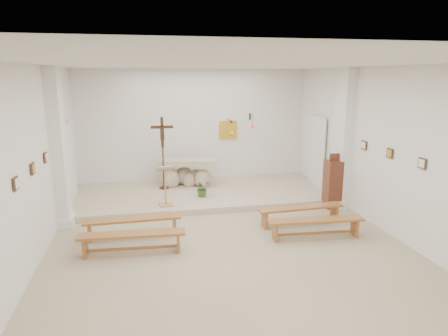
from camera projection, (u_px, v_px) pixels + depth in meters
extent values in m
cube|color=tan|center=(229.00, 248.00, 7.83)|extent=(7.00, 10.00, 0.00)
cube|color=white|center=(28.00, 170.00, 6.74)|extent=(0.02, 10.00, 3.50)
cube|color=white|center=(397.00, 154.00, 8.12)|extent=(0.02, 10.00, 3.50)
cube|color=white|center=(194.00, 127.00, 12.19)|extent=(7.00, 0.02, 3.50)
cube|color=silver|center=(230.00, 65.00, 7.04)|extent=(7.00, 10.00, 0.02)
cube|color=beige|center=(202.00, 194.00, 11.15)|extent=(6.98, 3.00, 0.15)
cube|color=white|center=(59.00, 149.00, 8.67)|extent=(0.26, 0.55, 3.50)
cube|color=white|center=(343.00, 139.00, 10.00)|extent=(0.26, 0.55, 3.50)
cube|color=yellow|center=(228.00, 130.00, 12.39)|extent=(0.55, 0.04, 0.55)
cube|color=black|center=(250.00, 116.00, 12.45)|extent=(0.04, 0.02, 0.20)
cylinder|color=black|center=(251.00, 115.00, 12.29)|extent=(0.02, 0.30, 0.02)
cylinder|color=black|center=(252.00, 121.00, 12.19)|extent=(0.01, 0.01, 0.34)
sphere|color=red|center=(252.00, 127.00, 12.23)|extent=(0.11, 0.11, 0.11)
cube|color=#452E1E|center=(16.00, 184.00, 5.99)|extent=(0.03, 0.20, 0.20)
cube|color=#452E1E|center=(33.00, 169.00, 6.94)|extent=(0.03, 0.20, 0.20)
cube|color=#452E1E|center=(46.00, 157.00, 7.90)|extent=(0.03, 0.20, 0.20)
cube|color=#452E1E|center=(422.00, 163.00, 7.36)|extent=(0.03, 0.20, 0.20)
cube|color=#452E1E|center=(390.00, 153.00, 8.31)|extent=(0.03, 0.20, 0.20)
cube|color=#452E1E|center=(364.00, 145.00, 9.27)|extent=(0.03, 0.20, 0.20)
cube|color=silver|center=(67.00, 204.00, 9.67)|extent=(0.10, 0.85, 0.52)
cube|color=silver|center=(329.00, 188.00, 11.02)|extent=(0.10, 0.85, 0.52)
ellipsoid|color=beige|center=(170.00, 179.00, 11.52)|extent=(0.54, 0.46, 0.61)
ellipsoid|color=beige|center=(203.00, 179.00, 11.55)|extent=(0.51, 0.43, 0.58)
ellipsoid|color=beige|center=(184.00, 176.00, 11.81)|extent=(0.58, 0.49, 0.54)
ellipsoid|color=beige|center=(196.00, 178.00, 11.79)|extent=(0.47, 0.40, 0.51)
ellipsoid|color=beige|center=(189.00, 180.00, 11.62)|extent=(0.40, 0.34, 0.47)
cube|color=beige|center=(188.00, 162.00, 11.55)|extent=(1.77, 0.98, 0.16)
cube|color=tan|center=(166.00, 205.00, 9.91)|extent=(0.37, 0.37, 0.04)
cylinder|color=tan|center=(165.00, 188.00, 9.81)|extent=(0.04, 0.04, 0.89)
cube|color=tan|center=(165.00, 169.00, 9.68)|extent=(0.42, 0.34, 0.15)
cube|color=white|center=(165.00, 167.00, 9.64)|extent=(0.36, 0.28, 0.11)
cylinder|color=#3A1D12|center=(164.00, 188.00, 11.39)|extent=(0.27, 0.27, 0.03)
cylinder|color=#3A1D12|center=(163.00, 168.00, 11.25)|extent=(0.04, 0.04, 1.23)
cube|color=#3A1D12|center=(162.00, 132.00, 11.03)|extent=(0.08, 0.06, 0.84)
cube|color=#3A1D12|center=(162.00, 127.00, 10.99)|extent=(0.61, 0.07, 0.08)
cube|color=#3A1D12|center=(162.00, 134.00, 11.00)|extent=(0.11, 0.05, 0.36)
imported|color=#355823|center=(202.00, 188.00, 10.61)|extent=(0.53, 0.52, 0.46)
cube|color=#5D2B1A|center=(332.00, 184.00, 10.11)|extent=(0.38, 0.38, 1.22)
cube|color=#5D2B1A|center=(334.00, 157.00, 9.96)|extent=(0.24, 0.06, 0.20)
cube|color=#9E5A2E|center=(133.00, 219.00, 8.26)|extent=(2.00, 0.36, 0.05)
cube|color=#9E5A2E|center=(90.00, 232.00, 8.12)|extent=(0.06, 0.29, 0.38)
cube|color=#9E5A2E|center=(174.00, 225.00, 8.49)|extent=(0.06, 0.29, 0.38)
cube|color=#9E5A2E|center=(133.00, 232.00, 8.32)|extent=(1.68, 0.09, 0.05)
cube|color=#9E5A2E|center=(301.00, 208.00, 8.99)|extent=(2.01, 0.43, 0.05)
cube|color=#9E5A2E|center=(265.00, 220.00, 8.82)|extent=(0.07, 0.29, 0.38)
cube|color=#9E5A2E|center=(334.00, 213.00, 9.25)|extent=(0.07, 0.29, 0.38)
cube|color=#9E5A2E|center=(300.00, 220.00, 9.05)|extent=(1.67, 0.15, 0.05)
cube|color=#9E5A2E|center=(132.00, 234.00, 7.48)|extent=(2.01, 0.44, 0.05)
cube|color=#9E5A2E|center=(85.00, 247.00, 7.41)|extent=(0.07, 0.29, 0.38)
cube|color=#9E5A2E|center=(178.00, 242.00, 7.65)|extent=(0.07, 0.29, 0.38)
cube|color=#9E5A2E|center=(133.00, 249.00, 7.55)|extent=(1.67, 0.16, 0.05)
cube|color=#9E5A2E|center=(316.00, 220.00, 8.21)|extent=(2.01, 0.45, 0.05)
cube|color=#9E5A2E|center=(275.00, 232.00, 8.15)|extent=(0.07, 0.29, 0.38)
cube|color=#9E5A2E|center=(355.00, 227.00, 8.37)|extent=(0.07, 0.29, 0.38)
cube|color=#9E5A2E|center=(315.00, 233.00, 8.28)|extent=(1.67, 0.17, 0.05)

